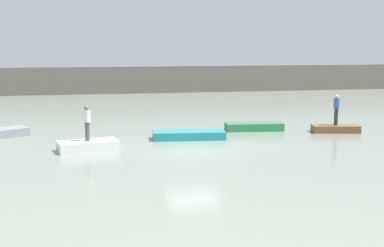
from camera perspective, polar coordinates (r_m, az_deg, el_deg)
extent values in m
plane|color=gray|center=(24.72, 0.14, -2.85)|extent=(120.00, 120.00, 0.00)
cube|color=#666056|center=(52.80, -6.07, 4.80)|extent=(80.00, 1.20, 2.69)
cube|color=white|center=(24.93, -11.33, -2.39)|extent=(2.95, 1.77, 0.46)
cube|color=teal|center=(27.35, -0.35, -1.26)|extent=(3.89, 1.65, 0.43)
cube|color=#2D7F47|center=(30.25, 6.81, -0.34)|extent=(3.39, 1.41, 0.44)
cube|color=brown|center=(30.50, 15.43, -0.55)|extent=(2.75, 1.50, 0.40)
cylinder|color=#4C4C56|center=(24.81, -11.37, -0.86)|extent=(0.22, 0.22, 0.89)
cylinder|color=white|center=(24.70, -11.43, 0.79)|extent=(0.32, 0.32, 0.55)
sphere|color=#936B4C|center=(24.65, -11.45, 1.71)|extent=(0.24, 0.24, 0.24)
cylinder|color=#38332D|center=(30.40, 15.49, 0.70)|extent=(0.22, 0.22, 0.95)
cylinder|color=blue|center=(30.31, 15.54, 2.12)|extent=(0.32, 0.32, 0.56)
sphere|color=beige|center=(30.27, 15.57, 2.86)|extent=(0.22, 0.22, 0.22)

